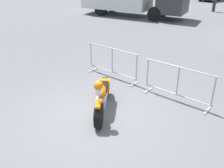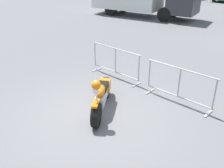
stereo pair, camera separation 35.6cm
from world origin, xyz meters
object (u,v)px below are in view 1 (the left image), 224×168
at_px(motorcycle, 102,95).
at_px(crowd_barrier_far, 178,84).
at_px(pedestrian, 215,0).
at_px(crowd_barrier_near, 112,62).

xyz_separation_m(motorcycle, crowd_barrier_far, (1.25, 1.81, 0.10)).
bearing_deg(motorcycle, crowd_barrier_far, 108.51).
height_order(crowd_barrier_far, pedestrian, pedestrian).
height_order(motorcycle, crowd_barrier_far, motorcycle).
bearing_deg(pedestrian, crowd_barrier_far, -84.56).
xyz_separation_m(crowd_barrier_near, crowd_barrier_far, (2.49, 0.00, 0.00)).
relative_size(crowd_barrier_near, crowd_barrier_far, 1.00).
height_order(crowd_barrier_near, pedestrian, pedestrian).
bearing_deg(crowd_barrier_near, motorcycle, -55.53).
xyz_separation_m(crowd_barrier_near, pedestrian, (-2.42, 15.24, 0.37)).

